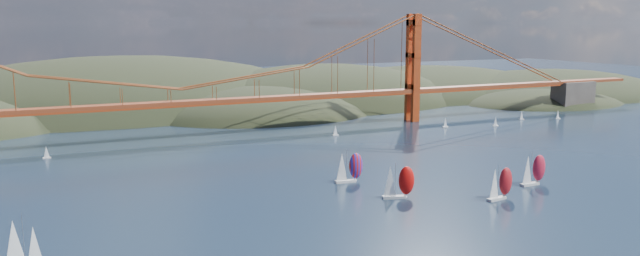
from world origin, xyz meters
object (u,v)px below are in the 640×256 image
object	(u,v)px
racer_0	(398,181)
racer_2	(533,169)
sloop_navy	(20,246)
racer_rwb	(349,167)
racer_1	(500,183)

from	to	relation	value
racer_0	racer_2	size ratio (longest dim) A/B	1.00
sloop_navy	racer_2	bearing A→B (deg)	-16.39
racer_2	sloop_navy	bearing A→B (deg)	-178.81
sloop_navy	racer_rwb	distance (m)	101.15
racer_0	racer_rwb	world-z (taller)	racer_0
sloop_navy	racer_0	bearing A→B (deg)	-11.91
sloop_navy	racer_2	xyz separation A→B (m)	(145.40, 8.32, -0.42)
sloop_navy	racer_rwb	world-z (taller)	sloop_navy
racer_1	racer_0	bearing A→B (deg)	144.34
racer_1	racer_2	distance (m)	22.28
racer_1	racer_2	bearing A→B (deg)	14.15
sloop_navy	racer_1	xyz separation A→B (m)	(124.77, -0.10, -0.57)
sloop_navy	racer_rwb	size ratio (longest dim) A/B	1.17
racer_0	racer_2	distance (m)	46.85
racer_0	racer_1	distance (m)	29.27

